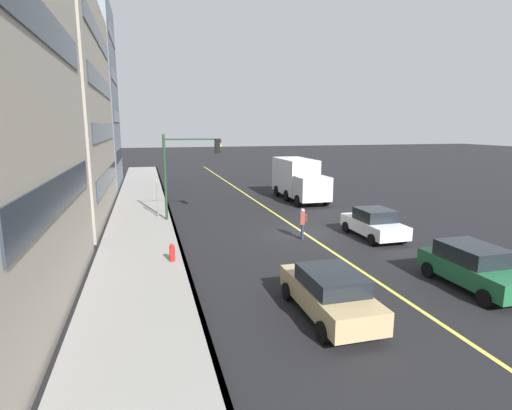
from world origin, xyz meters
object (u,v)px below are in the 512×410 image
object	(u,v)px
truck_white	(298,179)
fire_hydrant	(172,254)
car_tan	(329,293)
car_white	(374,223)
street_sign_post	(157,194)
traffic_light_mast	(187,162)
pedestrian_with_backpack	(303,221)
car_green	(474,266)

from	to	relation	value
truck_white	fire_hydrant	world-z (taller)	truck_white
truck_white	fire_hydrant	xyz separation A→B (m)	(-13.51, 10.95, -1.25)
car_tan	truck_white	bearing A→B (deg)	-18.37
car_white	street_sign_post	size ratio (longest dim) A/B	1.52
car_white	truck_white	bearing A→B (deg)	-1.23
traffic_light_mast	fire_hydrant	xyz separation A→B (m)	(-8.20, 1.58, -3.24)
truck_white	car_tan	bearing A→B (deg)	161.63
truck_white	traffic_light_mast	distance (m)	10.96
pedestrian_with_backpack	fire_hydrant	world-z (taller)	pedestrian_with_backpack
car_white	car_green	distance (m)	7.10
car_green	truck_white	xyz separation A→B (m)	(19.00, -0.43, 0.90)
street_sign_post	fire_hydrant	bearing A→B (deg)	-178.11
car_green	truck_white	size ratio (longest dim) A/B	0.58
truck_white	street_sign_post	size ratio (longest dim) A/B	2.66
truck_white	street_sign_post	distance (m)	12.04
truck_white	traffic_light_mast	world-z (taller)	traffic_light_mast
traffic_light_mast	pedestrian_with_backpack	bearing A→B (deg)	-137.82
truck_white	traffic_light_mast	size ratio (longest dim) A/B	1.35
car_white	car_tan	xyz separation A→B (m)	(-7.80, 6.29, -0.00)
car_green	truck_white	world-z (taller)	truck_white
car_green	truck_white	distance (m)	19.02
car_green	street_sign_post	size ratio (longest dim) A/B	1.55
car_tan	traffic_light_mast	xyz separation A→B (m)	(14.39, 2.83, 2.92)
truck_white	fire_hydrant	bearing A→B (deg)	140.96
car_green	truck_white	bearing A→B (deg)	-1.29
fire_hydrant	street_sign_post	bearing A→B (deg)	1.89
car_white	car_tan	bearing A→B (deg)	141.13
car_green	pedestrian_with_backpack	xyz separation A→B (m)	(7.80, 3.61, 0.14)
car_tan	fire_hydrant	world-z (taller)	car_tan
car_tan	street_sign_post	world-z (taller)	street_sign_post
car_green	street_sign_post	distance (m)	18.31
car_green	traffic_light_mast	xyz separation A→B (m)	(13.69, 8.95, 2.89)
car_white	truck_white	size ratio (longest dim) A/B	0.57
truck_white	traffic_light_mast	bearing A→B (deg)	119.53
car_white	fire_hydrant	size ratio (longest dim) A/B	4.41
car_tan	truck_white	size ratio (longest dim) A/B	0.60
car_green	street_sign_post	bearing A→B (deg)	36.31
car_white	fire_hydrant	distance (m)	10.82
pedestrian_with_backpack	traffic_light_mast	distance (m)	8.41
street_sign_post	traffic_light_mast	bearing A→B (deg)	-119.16
car_white	traffic_light_mast	bearing A→B (deg)	54.15
street_sign_post	fire_hydrant	xyz separation A→B (m)	(-9.25, -0.31, -1.15)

